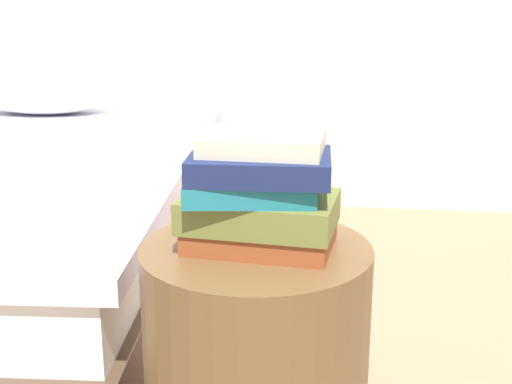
% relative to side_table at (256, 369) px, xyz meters
% --- Properties ---
extents(side_table, '(0.46, 0.46, 0.53)m').
position_rel_side_table_xyz_m(side_table, '(0.00, 0.00, 0.00)').
color(side_table, brown).
rests_on(side_table, ground_plane).
extents(book_rust, '(0.29, 0.21, 0.04)m').
position_rel_side_table_xyz_m(book_rust, '(0.01, 0.01, 0.29)').
color(book_rust, '#994723').
rests_on(book_rust, side_table).
extents(book_olive, '(0.31, 0.22, 0.06)m').
position_rel_side_table_xyz_m(book_olive, '(0.01, 0.01, 0.34)').
color(book_olive, olive).
rests_on(book_olive, book_rust).
extents(book_teal, '(0.26, 0.21, 0.04)m').
position_rel_side_table_xyz_m(book_teal, '(-0.01, -0.00, 0.39)').
color(book_teal, '#1E727F').
rests_on(book_teal, book_olive).
extents(book_navy, '(0.27, 0.19, 0.05)m').
position_rel_side_table_xyz_m(book_navy, '(0.01, -0.01, 0.43)').
color(book_navy, '#19234C').
rests_on(book_navy, book_teal).
extents(book_cream, '(0.23, 0.17, 0.04)m').
position_rel_side_table_xyz_m(book_cream, '(0.01, 0.01, 0.47)').
color(book_cream, beige).
rests_on(book_cream, book_navy).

